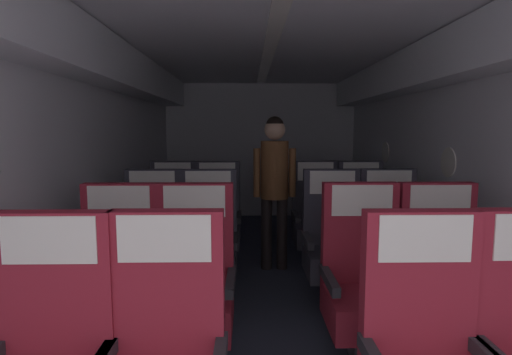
% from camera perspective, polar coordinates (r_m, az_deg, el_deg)
% --- Properties ---
extents(ground, '(3.36, 6.94, 0.02)m').
position_cam_1_polar(ground, '(3.78, 2.07, -15.72)').
color(ground, '#2D3342').
extents(fuselage_shell, '(3.24, 6.59, 2.24)m').
position_cam_1_polar(fuselage_shell, '(3.76, 1.96, 9.20)').
color(fuselage_shell, silver).
rests_on(fuselage_shell, ground).
extents(seat_b_left_window, '(0.52, 0.51, 1.09)m').
position_cam_1_polar(seat_b_left_window, '(2.77, -18.76, -14.30)').
color(seat_b_left_window, '#38383D').
rests_on(seat_b_left_window, ground).
extents(seat_b_left_aisle, '(0.52, 0.51, 1.09)m').
position_cam_1_polar(seat_b_left_aisle, '(2.67, -8.65, -14.85)').
color(seat_b_left_aisle, '#38383D').
rests_on(seat_b_left_aisle, ground).
extents(seat_b_right_aisle, '(0.52, 0.51, 1.09)m').
position_cam_1_polar(seat_b_right_aisle, '(2.92, 24.60, -13.48)').
color(seat_b_right_aisle, '#38383D').
rests_on(seat_b_right_aisle, ground).
extents(seat_b_right_window, '(0.52, 0.51, 1.09)m').
position_cam_1_polar(seat_b_right_window, '(2.76, 14.78, -14.28)').
color(seat_b_right_window, '#38383D').
rests_on(seat_b_right_window, ground).
extents(seat_c_left_window, '(0.52, 0.51, 1.09)m').
position_cam_1_polar(seat_c_left_window, '(3.64, -14.38, -9.09)').
color(seat_c_left_window, '#38383D').
rests_on(seat_c_left_window, ground).
extents(seat_c_left_aisle, '(0.52, 0.51, 1.09)m').
position_cam_1_polar(seat_c_left_aisle, '(3.55, -6.72, -9.34)').
color(seat_c_left_aisle, '#38383D').
rests_on(seat_c_left_aisle, ground).
extents(seat_c_right_aisle, '(0.52, 0.51, 1.09)m').
position_cam_1_polar(seat_c_right_aisle, '(3.75, 18.23, -8.76)').
color(seat_c_right_aisle, '#38383D').
rests_on(seat_c_right_aisle, ground).
extents(seat_c_right_window, '(0.52, 0.51, 1.09)m').
position_cam_1_polar(seat_c_right_window, '(3.60, 10.72, -9.19)').
color(seat_c_right_window, '#38383D').
rests_on(seat_c_right_window, ground).
extents(seat_d_left_window, '(0.52, 0.51, 1.09)m').
position_cam_1_polar(seat_d_left_window, '(4.51, -11.59, -5.98)').
color(seat_d_left_window, '#38383D').
rests_on(seat_d_left_window, ground).
extents(seat_d_left_aisle, '(0.52, 0.51, 1.09)m').
position_cam_1_polar(seat_d_left_aisle, '(4.43, -5.43, -6.10)').
color(seat_d_left_aisle, '#38383D').
rests_on(seat_d_left_aisle, ground).
extents(seat_d_right_aisle, '(0.52, 0.51, 1.09)m').
position_cam_1_polar(seat_d_right_aisle, '(4.59, 14.54, -5.83)').
color(seat_d_right_aisle, '#38383D').
rests_on(seat_d_right_aisle, ground).
extents(seat_d_right_window, '(0.52, 0.51, 1.09)m').
position_cam_1_polar(seat_d_right_window, '(4.50, 8.38, -5.94)').
color(seat_d_right_window, '#38383D').
rests_on(seat_d_right_window, ground).
extents(flight_attendant, '(0.43, 0.28, 1.56)m').
position_cam_1_polar(flight_attendant, '(4.14, 2.60, 0.13)').
color(flight_attendant, black).
rests_on(flight_attendant, ground).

